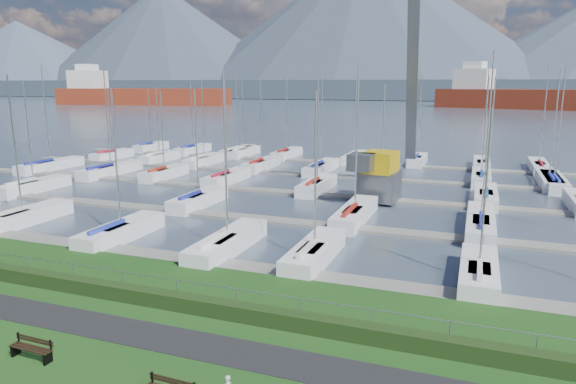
% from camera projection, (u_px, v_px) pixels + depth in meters
% --- Properties ---
extents(path, '(160.00, 2.00, 0.04)m').
position_uv_depth(path, '(159.00, 337.00, 20.61)').
color(path, black).
rests_on(path, grass).
extents(water, '(800.00, 540.00, 0.20)m').
position_uv_depth(water, '(456.00, 104.00, 261.99)').
color(water, '#3F4C5C').
extents(hedge, '(80.00, 0.70, 0.70)m').
position_uv_depth(hedge, '(192.00, 304.00, 22.93)').
color(hedge, '#1E3312').
rests_on(hedge, grass).
extents(fence, '(80.00, 0.04, 0.04)m').
position_uv_depth(fence, '(196.00, 283.00, 23.12)').
color(fence, gray).
rests_on(fence, grass).
extents(foothill, '(900.00, 80.00, 12.00)m').
position_uv_depth(foothill, '(462.00, 90.00, 324.88)').
color(foothill, '#3A4955').
rests_on(foothill, water).
extents(mountains, '(1190.00, 360.00, 115.00)m').
position_uv_depth(mountains, '(479.00, 33.00, 382.39)').
color(mountains, '#475468').
rests_on(mountains, water).
extents(docks, '(90.00, 41.60, 0.25)m').
position_uv_depth(docks, '(341.00, 197.00, 47.27)').
color(docks, slate).
rests_on(docks, water).
extents(bench_left, '(1.81, 0.47, 0.85)m').
position_uv_depth(bench_left, '(32.00, 348.00, 18.96)').
color(bench_left, black).
rests_on(bench_left, grass).
extents(crane, '(5.01, 13.33, 22.35)m').
position_uv_depth(crane, '(389.00, 137.00, 45.20)').
color(crane, slate).
rests_on(crane, water).
extents(cargo_ship_west, '(84.80, 31.44, 21.50)m').
position_uv_depth(cargo_ship_west, '(136.00, 96.00, 248.38)').
color(cargo_ship_west, maroon).
rests_on(cargo_ship_west, water).
extents(cargo_ship_mid, '(91.84, 41.59, 21.50)m').
position_uv_depth(cargo_ship_mid, '(542.00, 99.00, 205.87)').
color(cargo_ship_mid, maroon).
rests_on(cargo_ship_mid, water).
extents(sailboat_fleet, '(75.76, 49.86, 13.00)m').
position_uv_depth(sailboat_fleet, '(327.00, 132.00, 49.52)').
color(sailboat_fleet, silver).
rests_on(sailboat_fleet, water).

